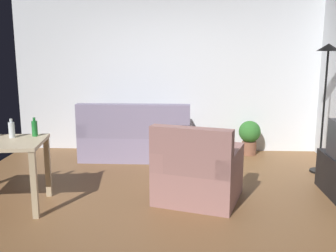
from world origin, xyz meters
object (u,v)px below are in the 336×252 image
object	(u,v)px
armchair	(197,174)
bottle_clear	(12,130)
couch	(136,139)
potted_plant	(250,135)
bottle_green	(35,128)
torchiere_lamp	(327,73)

from	to	relation	value
armchair	bottle_clear	distance (m)	2.15
couch	bottle_clear	distance (m)	2.28
potted_plant	bottle_green	size ratio (longest dim) A/B	2.64
armchair	bottle_clear	bearing A→B (deg)	21.08
bottle_green	armchair	bearing A→B (deg)	1.73
potted_plant	armchair	distance (m)	2.26
torchiere_lamp	couch	bearing A→B (deg)	167.66
armchair	couch	bearing A→B (deg)	-44.45
couch	bottle_clear	xyz separation A→B (m)	(-1.13, -1.90, 0.54)
couch	armchair	distance (m)	1.99
potted_plant	bottle_green	bearing A→B (deg)	-142.59
bottle_clear	torchiere_lamp	bearing A→B (deg)	18.62
armchair	bottle_green	xyz separation A→B (m)	(-1.86, -0.06, 0.53)
couch	bottle_green	distance (m)	2.09
armchair	bottle_green	distance (m)	1.93
potted_plant	bottle_green	distance (m)	3.53
couch	armchair	world-z (taller)	same
armchair	potted_plant	bearing A→B (deg)	-96.82
couch	armchair	size ratio (longest dim) A/B	1.56
couch	torchiere_lamp	size ratio (longest dim) A/B	0.96
potted_plant	bottle_clear	world-z (taller)	bottle_clear
potted_plant	armchair	bearing A→B (deg)	-113.93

